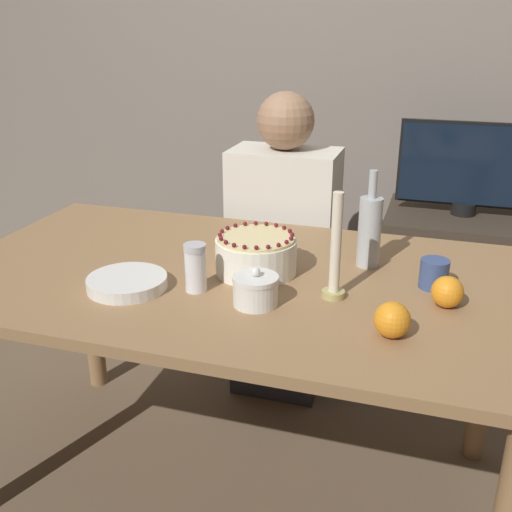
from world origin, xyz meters
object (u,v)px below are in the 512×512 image
(sugar_bowl, at_px, (256,290))
(person_man_blue_shirt, at_px, (283,266))
(tv_monitor, at_px, (469,167))
(cake, at_px, (256,255))
(sugar_shaker, at_px, (195,267))
(bottle, at_px, (370,230))
(candle, at_px, (335,256))

(sugar_bowl, height_order, person_man_blue_shirt, person_man_blue_shirt)
(sugar_bowl, xyz_separation_m, tv_monitor, (0.51, 1.28, 0.06))
(cake, height_order, person_man_blue_shirt, person_man_blue_shirt)
(sugar_shaker, relative_size, bottle, 0.46)
(cake, distance_m, sugar_bowl, 0.20)
(sugar_shaker, relative_size, candle, 0.46)
(bottle, bearing_deg, person_man_blue_shirt, 127.64)
(sugar_bowl, distance_m, sugar_shaker, 0.18)
(person_man_blue_shirt, bearing_deg, cake, 97.92)
(candle, relative_size, tv_monitor, 0.49)
(cake, xyz_separation_m, candle, (0.24, -0.09, 0.06))
(person_man_blue_shirt, bearing_deg, tv_monitor, -145.73)
(bottle, distance_m, person_man_blue_shirt, 0.71)
(cake, xyz_separation_m, sugar_bowl, (0.06, -0.19, -0.01))
(sugar_shaker, bearing_deg, candle, 10.70)
(sugar_shaker, height_order, candle, candle)
(cake, relative_size, sugar_bowl, 1.96)
(candle, xyz_separation_m, bottle, (0.05, 0.24, -0.01))
(cake, bearing_deg, sugar_bowl, -72.87)
(sugar_shaker, bearing_deg, sugar_bowl, -10.69)
(person_man_blue_shirt, bearing_deg, bottle, 127.64)
(bottle, bearing_deg, sugar_bowl, -124.20)
(candle, relative_size, person_man_blue_shirt, 0.23)
(person_man_blue_shirt, xyz_separation_m, tv_monitor, (0.66, 0.45, 0.34))
(person_man_blue_shirt, bearing_deg, sugar_shaker, 88.23)
(cake, height_order, bottle, bottle)
(sugar_bowl, xyz_separation_m, person_man_blue_shirt, (-0.15, 0.83, -0.28))
(bottle, xyz_separation_m, tv_monitor, (0.28, 0.94, -0.01))
(sugar_bowl, bearing_deg, candle, 29.16)
(sugar_bowl, height_order, bottle, bottle)
(sugar_bowl, bearing_deg, sugar_shaker, 169.31)
(bottle, height_order, person_man_blue_shirt, person_man_blue_shirt)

